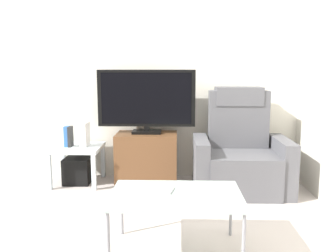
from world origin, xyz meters
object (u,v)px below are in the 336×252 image
Objects in this scene: television at (146,100)px; subwoofer_box at (78,170)px; book_middle at (70,137)px; game_console at (85,134)px; tv_stand at (147,158)px; recliner_armchair at (240,155)px; coffee_table at (176,198)px; side_table at (77,152)px; book_leftmost at (67,136)px; cell_phone at (167,190)px.

television is 1.11m from subwoofer_box.
book_middle is 0.85× the size of game_console.
tv_stand is at bearing 4.53° from game_console.
coffee_table is (-0.67, -1.36, 0.03)m from recliner_armchair.
tv_stand is 2.55× the size of game_console.
side_table is (-0.77, -0.08, -0.57)m from television.
coffee_table is at bearing -77.92° from tv_stand.
coffee_table is (1.11, -1.52, 0.04)m from side_table.
book_leftmost is 1.94m from coffee_table.
book_middle is 1.83m from cell_phone.
book_leftmost is (-0.87, -0.08, 0.26)m from tv_stand.
subwoofer_box is 1.28× the size of book_middle.
side_table is at bearing 11.31° from book_leftmost.
game_console is (-0.68, -0.05, 0.28)m from tv_stand.
game_console reaches higher than tv_stand.
tv_stand reaches higher than coffee_table.
side_table is 1.81m from cell_phone.
game_console is at bearing 11.21° from book_middle.
cell_phone is (1.11, -1.45, -0.10)m from book_middle.
side_table is 1.88× the size of subwoofer_box.
cell_phone is at bearing -54.33° from subwoofer_box.
cell_phone is (1.15, -1.45, -0.11)m from book_leftmost.
subwoofer_box is 0.41m from book_leftmost.
subwoofer_box is at bearing 18.06° from book_middle.
book_leftmost is at bearing -173.27° from television.
book_leftmost is at bearing 139.08° from cell_phone.
television is 2.00× the size of side_table.
tv_stand is 2.36× the size of subwoofer_box.
tv_stand is 0.91m from book_leftmost.
television reaches higher than book_leftmost.
recliner_armchair is at bearing -13.53° from television.
subwoofer_box is at bearing 11.31° from book_leftmost.
television is 4.07× the size of game_console.
side_table is 0.22m from game_console.
game_console is (0.09, 0.01, 0.20)m from side_table.
side_table is 3.60× the size of cell_phone.
subwoofer_box is 1.83m from cell_phone.
coffee_table is (1.11, -1.52, 0.26)m from subwoofer_box.
side_table is at bearing 126.19° from coffee_table.
side_table is at bearing 45.00° from subwoofer_box.
book_leftmost reaches higher than coffee_table.
side_table is 0.60× the size of coffee_table.
tv_stand reaches higher than cell_phone.
tv_stand is 1.26× the size of side_table.
book_middle is 1.91m from coffee_table.
subwoofer_box is (-1.79, 0.16, -0.23)m from recliner_armchair.
side_table is 0.21m from subwoofer_box.
tv_stand is 3.02× the size of book_middle.
cell_phone is at bearing -56.89° from game_console.
cell_phone is (1.05, -1.47, 0.29)m from subwoofer_box.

